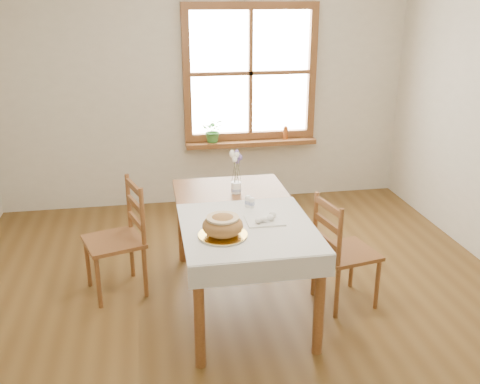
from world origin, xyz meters
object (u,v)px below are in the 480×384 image
Objects in this scene: chair_left at (113,240)px; bread_plate at (223,235)px; dining_table at (240,222)px; chair_right at (347,251)px; flower_vase at (236,188)px.

chair_left is 1.10m from bread_plate.
dining_table is 1.83× the size of chair_right.
chair_right is (0.79, -0.16, -0.23)m from dining_table.
dining_table is 1.02m from chair_left.
flower_vase reaches higher than bread_plate.
chair_left is 1.80m from chair_right.
chair_right is 2.78× the size of bread_plate.
chair_left reaches higher than chair_right.
chair_left is 10.08× the size of flower_vase.
chair_right is at bearing -34.88° from flower_vase.
chair_right is 0.99m from flower_vase.
chair_left is at bearing -176.39° from flower_vase.
flower_vase is at bearing 84.68° from dining_table.
bread_plate reaches higher than dining_table.
chair_left reaches higher than flower_vase.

